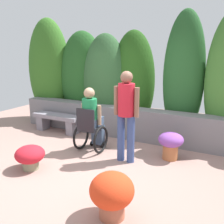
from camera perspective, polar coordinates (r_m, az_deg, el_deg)
ground_plane at (r=4.69m, az=-3.71°, el=-12.20°), size 10.15×10.15×0.00m
stone_retaining_wall at (r=6.02m, az=4.84°, el=-2.56°), size 6.19×0.40×0.73m
hedge_backdrop at (r=6.48m, az=3.61°, el=7.51°), size 7.35×1.13×2.94m
stone_bench at (r=6.66m, az=-12.18°, el=-1.86°), size 1.31×0.37×0.45m
person_in_wheelchair at (r=5.22m, az=-4.66°, el=-2.16°), size 0.53×0.66×1.33m
person_standing_companion at (r=4.61m, az=3.19°, el=0.28°), size 0.49×0.30×1.69m
flower_pot_purple_near at (r=5.01m, az=13.01°, el=-6.76°), size 0.48×0.48×0.53m
flower_pot_terracotta_by_wall at (r=3.29m, az=-0.03°, el=-17.73°), size 0.56×0.56×0.60m
flower_pot_red_accent at (r=4.74m, az=-17.88°, el=-9.33°), size 0.52×0.52×0.43m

